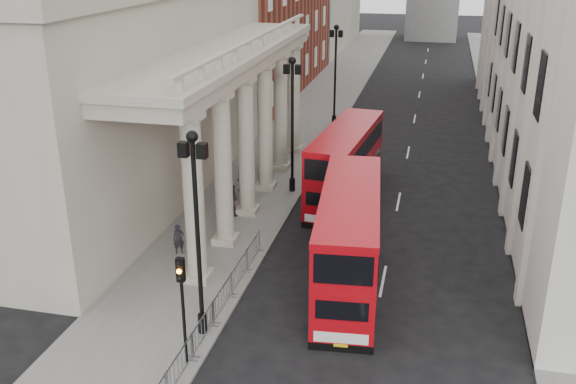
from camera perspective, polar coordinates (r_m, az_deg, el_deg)
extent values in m
cube|color=slate|center=(49.84, 0.24, 4.33)|extent=(6.00, 140.00, 0.12)
cube|color=slate|center=(49.02, 19.40, 2.80)|extent=(3.00, 140.00, 0.12)
cube|color=slate|center=(49.29, 3.59, 4.11)|extent=(0.20, 140.00, 0.14)
cube|color=gray|center=(39.90, -14.42, 8.17)|extent=(9.00, 28.00, 12.00)
cube|color=#60605E|center=(108.98, 12.70, 15.24)|extent=(8.00, 8.00, 8.00)
cylinder|color=black|center=(26.19, -7.60, -11.48)|extent=(0.36, 0.36, 0.80)
cylinder|color=black|center=(24.44, -8.01, -4.36)|extent=(0.18, 0.18, 8.00)
sphere|color=black|center=(22.97, -8.53, 4.90)|extent=(0.44, 0.44, 0.44)
cube|color=black|center=(22.99, -7.65, 3.66)|extent=(0.35, 0.35, 0.55)
cube|color=black|center=(23.24, -9.27, 3.76)|extent=(0.35, 0.35, 0.55)
cylinder|color=black|center=(39.95, 0.37, 0.65)|extent=(0.36, 0.36, 0.80)
cylinder|color=black|center=(38.83, 0.38, 5.63)|extent=(0.18, 0.18, 8.00)
sphere|color=black|center=(37.92, 0.40, 11.60)|extent=(0.44, 0.44, 0.44)
cube|color=black|center=(37.94, 0.92, 10.84)|extent=(0.35, 0.35, 0.55)
cube|color=black|center=(38.09, -0.13, 10.88)|extent=(0.35, 0.35, 0.55)
cylinder|color=black|center=(54.94, 4.11, 6.39)|extent=(0.36, 0.36, 0.80)
cylinder|color=black|center=(54.13, 4.21, 10.08)|extent=(0.18, 0.18, 8.00)
sphere|color=black|center=(53.48, 4.33, 14.39)|extent=(0.44, 0.44, 0.44)
cube|color=black|center=(53.49, 4.70, 13.84)|extent=(0.35, 0.35, 0.55)
cube|color=black|center=(53.60, 3.93, 13.88)|extent=(0.35, 0.35, 0.55)
cylinder|color=black|center=(23.90, -9.22, -11.38)|extent=(0.12, 0.12, 3.40)
cube|color=black|center=(22.82, -9.54, -6.83)|extent=(0.28, 0.22, 0.90)
sphere|color=black|center=(22.58, -9.71, -6.31)|extent=(0.18, 0.18, 0.18)
sphere|color=orange|center=(22.72, -9.66, -6.98)|extent=(0.18, 0.18, 0.18)
sphere|color=black|center=(22.86, -9.61, -7.64)|extent=(0.18, 0.18, 0.18)
cube|color=gray|center=(23.78, -9.58, -14.96)|extent=(0.50, 2.30, 1.10)
cube|color=gray|center=(25.56, -7.56, -11.98)|extent=(0.50, 2.30, 1.10)
cube|color=gray|center=(27.42, -5.84, -9.39)|extent=(0.50, 2.30, 1.10)
cube|color=gray|center=(29.36, -4.36, -7.12)|extent=(0.50, 2.30, 1.10)
cube|color=gray|center=(31.35, -3.08, -5.14)|extent=(0.50, 2.30, 1.10)
cube|color=#AF0810|center=(29.10, 5.37, -5.94)|extent=(3.46, 10.62, 1.99)
cube|color=#AF0810|center=(28.22, 5.51, -2.21)|extent=(3.46, 10.62, 1.74)
cube|color=#AF0810|center=(27.84, 5.58, -0.34)|extent=(3.51, 10.66, 0.25)
cube|color=black|center=(29.65, 5.29, -7.94)|extent=(3.48, 10.62, 0.35)
cube|color=black|center=(28.99, 5.39, -5.50)|extent=(3.33, 8.65, 0.99)
cube|color=black|center=(28.18, 5.52, -2.03)|extent=(3.47, 10.03, 1.09)
cube|color=white|center=(24.97, 4.73, -12.80)|extent=(2.08, 0.26, 0.45)
cube|color=yellow|center=(25.15, 4.71, -13.43)|extent=(0.55, 0.09, 0.13)
cylinder|color=black|center=(26.43, 2.45, -11.01)|extent=(0.41, 1.02, 0.99)
cylinder|color=black|center=(26.36, 7.41, -11.28)|extent=(0.41, 1.02, 0.99)
cylinder|color=black|center=(31.70, 3.50, -5.18)|extent=(0.41, 1.02, 0.99)
cylinder|color=black|center=(31.65, 7.57, -5.39)|extent=(0.41, 1.02, 0.99)
cube|color=#AC0710|center=(39.02, 5.12, 1.26)|extent=(3.35, 10.25, 1.92)
cube|color=#AC0710|center=(38.38, 5.21, 4.05)|extent=(3.35, 10.25, 1.68)
cube|color=#AC0710|center=(38.11, 5.26, 5.43)|extent=(3.39, 10.30, 0.24)
cube|color=black|center=(39.41, 5.06, -0.28)|extent=(3.37, 10.26, 0.34)
cube|color=black|center=(38.93, 5.13, 1.59)|extent=(3.22, 8.35, 0.96)
cube|color=black|center=(38.35, 5.22, 4.19)|extent=(3.35, 9.69, 1.05)
cube|color=white|center=(34.74, 3.09, -2.47)|extent=(2.01, 0.25, 0.43)
cube|color=yellow|center=(34.86, 3.07, -2.96)|extent=(0.53, 0.09, 0.12)
cylinder|color=black|center=(36.42, 2.10, -1.54)|extent=(0.40, 0.98, 0.96)
cylinder|color=black|center=(35.92, 5.41, -1.97)|extent=(0.40, 0.98, 0.96)
cylinder|color=black|center=(41.68, 4.41, 1.42)|extent=(0.40, 0.98, 0.96)
cylinder|color=black|center=(41.24, 7.33, 1.09)|extent=(0.40, 0.98, 0.96)
imported|color=black|center=(32.34, -9.69, -4.15)|extent=(0.66, 0.60, 1.52)
imported|color=#292421|center=(36.38, -5.03, -0.69)|extent=(1.03, 0.89, 1.83)
imported|color=black|center=(39.84, -4.00, 1.32)|extent=(1.06, 0.98, 1.81)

